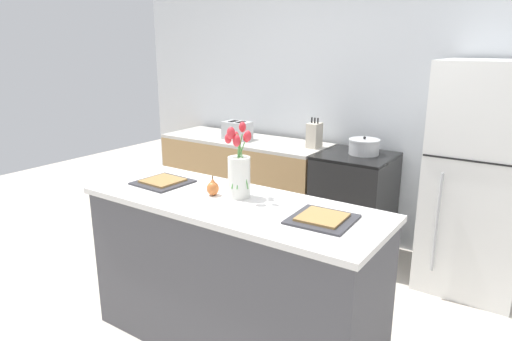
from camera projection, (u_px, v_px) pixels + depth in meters
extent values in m
cube|color=silver|center=(366.00, 96.00, 4.08)|extent=(5.20, 0.08, 2.70)
cube|color=#4C4C51|center=(232.00, 278.00, 2.73)|extent=(1.76, 0.62, 0.91)
cube|color=silver|center=(231.00, 203.00, 2.60)|extent=(1.80, 0.66, 0.03)
cube|color=tan|center=(245.00, 185.00, 4.58)|extent=(1.68, 0.60, 0.88)
cube|color=beige|center=(245.00, 140.00, 4.46)|extent=(1.68, 0.60, 0.03)
cube|color=black|center=(353.00, 207.00, 3.95)|extent=(0.60, 0.60, 0.88)
cube|color=black|center=(356.00, 156.00, 3.83)|extent=(0.60, 0.60, 0.02)
cube|color=black|center=(338.00, 221.00, 3.72)|extent=(0.42, 0.01, 0.29)
cube|color=white|center=(479.00, 179.00, 3.32)|extent=(0.68, 0.64, 1.70)
cube|color=black|center=(475.00, 161.00, 3.01)|extent=(0.67, 0.01, 0.01)
cylinder|color=#B2B5B7|center=(437.00, 223.00, 3.23)|extent=(0.02, 0.02, 0.74)
cylinder|color=silver|center=(239.00, 177.00, 2.63)|extent=(0.13, 0.13, 0.24)
cylinder|color=#569E4C|center=(243.00, 163.00, 2.58)|extent=(0.08, 0.03, 0.29)
ellipsoid|color=red|center=(248.00, 136.00, 2.51)|extent=(0.04, 0.04, 0.06)
cylinder|color=#569E4C|center=(242.00, 164.00, 2.61)|extent=(0.04, 0.06, 0.27)
ellipsoid|color=red|center=(247.00, 137.00, 2.58)|extent=(0.04, 0.04, 0.06)
cylinder|color=#569E4C|center=(240.00, 159.00, 2.61)|extent=(0.04, 0.11, 0.31)
ellipsoid|color=red|center=(242.00, 127.00, 2.62)|extent=(0.04, 0.04, 0.06)
cylinder|color=#569E4C|center=(238.00, 163.00, 2.62)|extent=(0.04, 0.02, 0.28)
ellipsoid|color=red|center=(236.00, 136.00, 2.60)|extent=(0.03, 0.03, 0.05)
cylinder|color=#569E4C|center=(237.00, 164.00, 2.61)|extent=(0.09, 0.05, 0.26)
ellipsoid|color=red|center=(228.00, 139.00, 2.57)|extent=(0.04, 0.04, 0.06)
cylinder|color=#569E4C|center=(237.00, 161.00, 2.59)|extent=(0.01, 0.11, 0.30)
ellipsoid|color=red|center=(231.00, 133.00, 2.50)|extent=(0.05, 0.05, 0.07)
cylinder|color=#569E4C|center=(239.00, 165.00, 2.58)|extent=(0.05, 0.09, 0.26)
ellipsoid|color=red|center=(237.00, 141.00, 2.50)|extent=(0.04, 0.04, 0.07)
ellipsoid|color=#C66B33|center=(213.00, 188.00, 2.68)|extent=(0.07, 0.07, 0.08)
cone|color=#C66B33|center=(213.00, 181.00, 2.66)|extent=(0.04, 0.04, 0.03)
cylinder|color=brown|center=(213.00, 177.00, 2.66)|extent=(0.01, 0.01, 0.02)
cube|color=#333338|center=(163.00, 182.00, 2.92)|extent=(0.32, 0.32, 0.01)
cube|color=#A37A42|center=(163.00, 181.00, 2.91)|extent=(0.23, 0.23, 0.01)
cube|color=#333338|center=(322.00, 219.00, 2.30)|extent=(0.32, 0.32, 0.01)
cube|color=#A37A42|center=(322.00, 217.00, 2.30)|extent=(0.23, 0.23, 0.01)
cube|color=#B7BABC|center=(237.00, 130.00, 4.43)|extent=(0.26, 0.18, 0.17)
cube|color=black|center=(233.00, 121.00, 4.43)|extent=(0.05, 0.11, 0.01)
cube|color=black|center=(241.00, 122.00, 4.38)|extent=(0.05, 0.11, 0.01)
cube|color=black|center=(226.00, 126.00, 4.50)|extent=(0.02, 0.02, 0.02)
cylinder|color=#B2B5B7|center=(364.00, 148.00, 3.82)|extent=(0.25, 0.25, 0.11)
cylinder|color=#B2B5B7|center=(364.00, 140.00, 3.81)|extent=(0.26, 0.26, 0.01)
sphere|color=black|center=(365.00, 138.00, 3.80)|extent=(0.02, 0.02, 0.02)
cube|color=beige|center=(314.00, 135.00, 4.06)|extent=(0.10, 0.14, 0.22)
cylinder|color=black|center=(312.00, 120.00, 4.04)|extent=(0.01, 0.01, 0.05)
cylinder|color=black|center=(315.00, 120.00, 4.02)|extent=(0.01, 0.01, 0.05)
cylinder|color=black|center=(318.00, 121.00, 4.00)|extent=(0.01, 0.01, 0.05)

